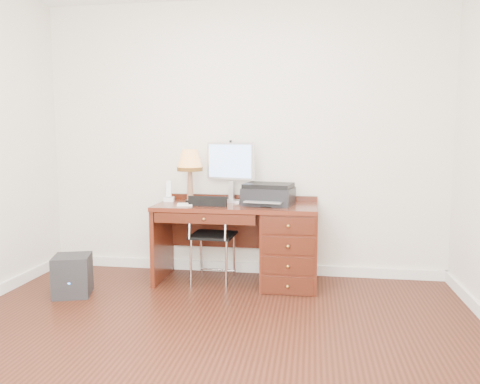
% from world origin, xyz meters
% --- Properties ---
extents(ground, '(4.00, 4.00, 0.00)m').
position_xyz_m(ground, '(0.00, 0.00, 0.00)').
color(ground, black).
rests_on(ground, ground).
extents(room_shell, '(4.00, 4.00, 4.00)m').
position_xyz_m(room_shell, '(0.00, 0.63, 0.05)').
color(room_shell, silver).
rests_on(room_shell, ground).
extents(desk, '(1.50, 0.67, 0.75)m').
position_xyz_m(desk, '(0.32, 1.40, 0.41)').
color(desk, '#541E11').
rests_on(desk, ground).
extents(monitor, '(0.49, 0.23, 0.57)m').
position_xyz_m(monitor, '(-0.10, 1.60, 1.11)').
color(monitor, silver).
rests_on(monitor, desk).
extents(keyboard, '(0.43, 0.20, 0.02)m').
position_xyz_m(keyboard, '(-0.33, 1.28, 0.76)').
color(keyboard, white).
rests_on(keyboard, desk).
extents(mouse_pad, '(0.20, 0.20, 0.04)m').
position_xyz_m(mouse_pad, '(0.30, 1.33, 0.76)').
color(mouse_pad, black).
rests_on(mouse_pad, desk).
extents(printer, '(0.50, 0.41, 0.20)m').
position_xyz_m(printer, '(0.30, 1.42, 0.85)').
color(printer, black).
rests_on(printer, desk).
extents(leg_lamp, '(0.25, 0.25, 0.51)m').
position_xyz_m(leg_lamp, '(-0.47, 1.49, 1.12)').
color(leg_lamp, black).
rests_on(leg_lamp, desk).
extents(phone, '(0.11, 0.11, 0.20)m').
position_xyz_m(phone, '(-0.69, 1.49, 0.81)').
color(phone, white).
rests_on(phone, desk).
extents(pen_cup, '(0.08, 0.08, 0.10)m').
position_xyz_m(pen_cup, '(0.05, 1.56, 0.80)').
color(pen_cup, black).
rests_on(pen_cup, desk).
extents(chair, '(0.42, 0.42, 0.84)m').
position_xyz_m(chair, '(-0.23, 1.34, 0.51)').
color(chair, black).
rests_on(chair, ground).
extents(equipment_box, '(0.38, 0.38, 0.35)m').
position_xyz_m(equipment_box, '(-1.36, 0.82, 0.18)').
color(equipment_box, black).
rests_on(equipment_box, ground).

